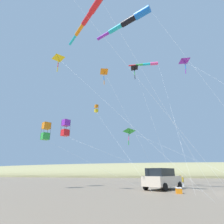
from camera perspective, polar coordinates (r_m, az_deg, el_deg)
dune_ridge_grassy at (r=70.67m, az=17.10°, el=-18.78°), size 28.00×240.00×9.68m
parked_car at (r=18.50m, az=15.28°, el=-19.36°), size 4.63×3.82×1.85m
cooler_box at (r=15.65m, az=20.07°, el=-21.95°), size 0.62×0.42×0.42m
person_child_green_jacket at (r=22.41m, az=21.11°, el=-19.24°), size 0.28×0.36×1.24m
kite_delta_long_streamer_left at (r=20.13m, az=-16.20°, el=15.64°), size 4.02×12.18×12.82m
kite_windsock_yellow_midlevel at (r=30.53m, az=10.98°, el=14.41°), size 11.65×5.24×18.18m
kite_box_striped_overhead at (r=28.23m, az=-4.88°, el=1.06°), size 10.04×7.85×11.44m
kite_windsock_checkered_midright at (r=22.90m, az=-7.51°, el=27.22°), size 5.66×13.06×18.41m
kite_delta_blue_topmost at (r=21.73m, az=-2.32°, el=12.27°), size 1.60×6.26×12.88m
kite_delta_rainbow_low_near at (r=24.95m, az=7.08°, el=13.40°), size 3.67×3.96×14.84m
kite_box_orange_high_right at (r=20.57m, az=-19.90°, el=-5.61°), size 3.48×9.91×6.54m
kite_box_long_streamer_right at (r=22.78m, az=-14.26°, el=-4.79°), size 3.40×14.25×7.59m
kite_windsock_teal_far_right at (r=23.96m, az=5.50°, el=26.54°), size 5.81×13.57×19.08m
kite_delta_green_low_center at (r=22.01m, az=5.46°, el=-6.05°), size 10.06×9.81×6.48m
kite_delta_red_high_left at (r=23.16m, az=21.75°, el=14.46°), size 11.14×5.92×13.83m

